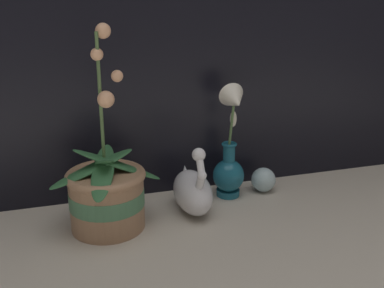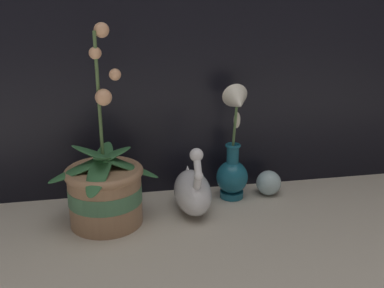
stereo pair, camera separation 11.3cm
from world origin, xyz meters
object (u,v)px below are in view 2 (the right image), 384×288
Objects in this scene: swan_figurine at (192,190)px; blue_vase at (233,159)px; orchid_potted_plant at (105,188)px; glass_sphere at (269,183)px.

blue_vase is (0.12, 0.05, 0.06)m from swan_figurine.
blue_vase is at bearing 23.27° from swan_figurine.
orchid_potted_plant is 0.36m from blue_vase.
blue_vase is at bearing 12.52° from orchid_potted_plant.
swan_figurine reaches higher than glass_sphere.
glass_sphere is (0.23, 0.06, -0.02)m from swan_figurine.
orchid_potted_plant is 2.53× the size of swan_figurine.
swan_figurine is (0.22, 0.02, -0.03)m from orchid_potted_plant.
blue_vase reaches higher than swan_figurine.
orchid_potted_plant is at bearing -173.94° from swan_figurine.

